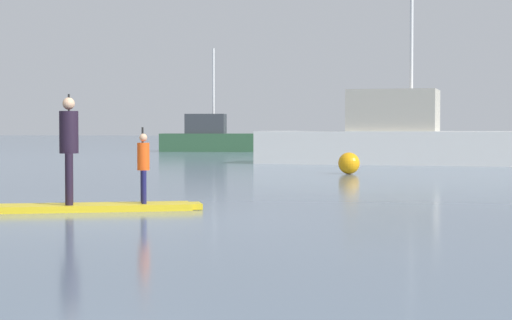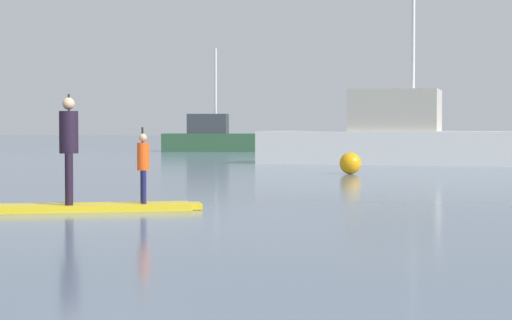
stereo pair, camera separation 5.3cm
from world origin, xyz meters
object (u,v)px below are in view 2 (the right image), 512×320
object	(u,v)px
paddler_child_solo	(143,164)
paddler_adult	(69,143)
mooring_buoy_near	(350,163)
paddleboard_near	(90,207)
trawler_grey_distant	(215,138)
fishing_boat_white_large	(392,138)

from	to	relation	value
paddler_child_solo	paddler_adult	bearing A→B (deg)	-156.81
paddler_adult	mooring_buoy_near	distance (m)	12.39
paddler_child_solo	mooring_buoy_near	xyz separation A→B (m)	(1.89, 11.56, -0.41)
paddleboard_near	paddler_child_solo	world-z (taller)	paddler_child_solo
paddler_adult	trawler_grey_distant	distance (m)	34.36
trawler_grey_distant	paddler_adult	bearing A→B (deg)	-78.72
paddleboard_near	mooring_buoy_near	bearing A→B (deg)	77.47
paddler_adult	fishing_boat_white_large	world-z (taller)	fishing_boat_white_large
paddleboard_near	fishing_boat_white_large	size ratio (longest dim) A/B	0.37
paddleboard_near	paddler_adult	size ratio (longest dim) A/B	1.99
fishing_boat_white_large	trawler_grey_distant	distance (m)	17.85
paddler_child_solo	fishing_boat_white_large	size ratio (longest dim) A/B	0.13
mooring_buoy_near	paddler_adult	bearing A→B (deg)	-103.75
paddleboard_near	paddler_child_solo	bearing A→B (deg)	23.75
fishing_boat_white_large	mooring_buoy_near	size ratio (longest dim) A/B	15.35
fishing_boat_white_large	trawler_grey_distant	world-z (taller)	fishing_boat_white_large
paddler_adult	paddler_child_solo	bearing A→B (deg)	23.19
paddleboard_near	mooring_buoy_near	size ratio (longest dim) A/B	5.68
paddler_child_solo	paddleboard_near	bearing A→B (deg)	-156.25
fishing_boat_white_large	trawler_grey_distant	xyz separation A→B (m)	(-10.27, 14.60, -0.19)
paddler_adult	fishing_boat_white_large	bearing A→B (deg)	79.48
fishing_boat_white_large	paddler_child_solo	bearing A→B (deg)	-97.64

